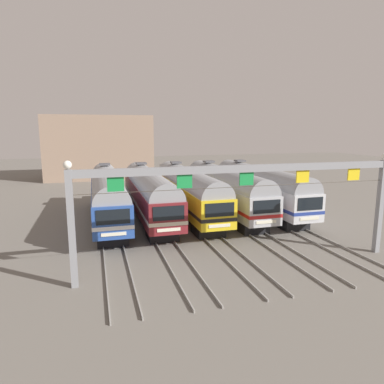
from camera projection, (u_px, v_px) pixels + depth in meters
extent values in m
plane|color=slate|center=(188.00, 216.00, 34.56)|extent=(160.00, 160.00, 0.00)
cube|color=gray|center=(98.00, 191.00, 48.36)|extent=(0.07, 70.00, 0.15)
cube|color=gray|center=(108.00, 191.00, 48.74)|extent=(0.07, 70.00, 0.15)
cube|color=gray|center=(126.00, 190.00, 49.40)|extent=(0.07, 70.00, 0.15)
cube|color=gray|center=(136.00, 189.00, 49.79)|extent=(0.07, 70.00, 0.15)
cube|color=gray|center=(153.00, 188.00, 50.44)|extent=(0.07, 70.00, 0.15)
cube|color=gray|center=(162.00, 188.00, 50.83)|extent=(0.07, 70.00, 0.15)
cube|color=gray|center=(178.00, 187.00, 51.48)|extent=(0.07, 70.00, 0.15)
cube|color=gray|center=(188.00, 187.00, 51.87)|extent=(0.07, 70.00, 0.15)
cube|color=gray|center=(203.00, 186.00, 52.52)|extent=(0.07, 70.00, 0.15)
cube|color=gray|center=(212.00, 186.00, 52.91)|extent=(0.07, 70.00, 0.15)
cube|color=#284C9E|center=(108.00, 199.00, 32.08)|extent=(2.85, 18.00, 2.35)
cube|color=white|center=(108.00, 202.00, 32.14)|extent=(2.88, 18.02, 0.28)
cylinder|color=gray|center=(107.00, 186.00, 31.87)|extent=(2.74, 17.64, 2.74)
cube|color=black|center=(113.00, 217.00, 23.46)|extent=(2.28, 0.06, 1.03)
cube|color=silver|center=(114.00, 234.00, 23.68)|extent=(1.71, 0.05, 0.24)
cube|color=black|center=(112.00, 236.00, 26.42)|extent=(2.28, 2.60, 1.05)
cube|color=black|center=(106.00, 203.00, 38.34)|extent=(2.28, 2.60, 1.05)
cube|color=#4C4C51|center=(105.00, 164.00, 36.37)|extent=(1.10, 1.10, 0.20)
cube|color=maroon|center=(149.00, 196.00, 33.12)|extent=(2.85, 18.00, 2.35)
cube|color=beige|center=(149.00, 200.00, 33.18)|extent=(2.88, 18.02, 0.28)
cylinder|color=gray|center=(149.00, 184.00, 32.91)|extent=(2.74, 17.64, 2.74)
cube|color=black|center=(169.00, 213.00, 24.50)|extent=(2.28, 0.06, 1.03)
cube|color=silver|center=(169.00, 230.00, 24.72)|extent=(1.71, 0.05, 0.24)
cube|color=black|center=(162.00, 232.00, 27.46)|extent=(2.28, 2.60, 1.05)
cube|color=black|center=(141.00, 201.00, 39.39)|extent=(2.28, 2.60, 1.05)
cube|color=#4C4C51|center=(141.00, 163.00, 37.41)|extent=(1.10, 1.10, 0.20)
cube|color=gold|center=(188.00, 194.00, 34.16)|extent=(2.85, 18.00, 2.35)
cube|color=black|center=(188.00, 198.00, 34.23)|extent=(2.88, 18.02, 0.28)
cylinder|color=gray|center=(188.00, 183.00, 33.95)|extent=(2.74, 17.64, 2.74)
cube|color=black|center=(220.00, 210.00, 25.54)|extent=(2.28, 0.06, 1.03)
cube|color=silver|center=(220.00, 226.00, 25.76)|extent=(1.71, 0.05, 0.24)
cube|color=black|center=(208.00, 228.00, 28.50)|extent=(2.28, 2.60, 1.05)
cube|color=black|center=(174.00, 199.00, 40.43)|extent=(2.28, 2.60, 1.05)
cube|color=#4C4C51|center=(176.00, 162.00, 38.45)|extent=(1.10, 1.10, 0.20)
cube|color=#B2B5BA|center=(224.00, 193.00, 35.20)|extent=(2.85, 18.00, 2.35)
cube|color=#B21E1E|center=(224.00, 196.00, 35.27)|extent=(2.88, 18.02, 0.28)
cylinder|color=gray|center=(225.00, 181.00, 35.00)|extent=(2.74, 17.64, 2.74)
cube|color=black|center=(267.00, 207.00, 26.58)|extent=(2.28, 0.06, 1.03)
cube|color=silver|center=(266.00, 222.00, 26.80)|extent=(1.71, 0.05, 0.24)
cube|color=black|center=(251.00, 225.00, 29.54)|extent=(2.28, 2.60, 1.05)
cube|color=black|center=(205.00, 197.00, 41.47)|extent=(2.28, 2.60, 1.05)
cube|color=#4C4C51|center=(209.00, 162.00, 39.49)|extent=(1.10, 1.10, 0.20)
cube|color=silver|center=(259.00, 191.00, 36.25)|extent=(2.85, 18.00, 2.35)
cube|color=navy|center=(259.00, 194.00, 36.31)|extent=(2.88, 18.02, 0.28)
cylinder|color=gray|center=(259.00, 180.00, 36.04)|extent=(2.74, 17.64, 2.74)
cube|color=black|center=(310.00, 204.00, 27.63)|extent=(2.28, 0.06, 1.03)
cube|color=silver|center=(309.00, 219.00, 27.84)|extent=(1.71, 0.05, 0.24)
cube|color=black|center=(291.00, 221.00, 30.59)|extent=(2.28, 2.60, 1.05)
cube|color=black|center=(235.00, 196.00, 42.51)|extent=(2.28, 2.60, 1.05)
cube|color=#4C4C51|center=(240.00, 161.00, 40.53)|extent=(1.10, 1.10, 0.20)
cube|color=gray|center=(72.00, 230.00, 18.47)|extent=(0.36, 0.36, 6.50)
cube|color=gray|center=(380.00, 207.00, 23.93)|extent=(0.36, 0.36, 6.50)
cube|color=gray|center=(247.00, 168.00, 20.67)|extent=(20.25, 0.32, 0.44)
cube|color=#198C3F|center=(116.00, 184.00, 18.70)|extent=(0.90, 0.08, 0.80)
cube|color=#198C3F|center=(184.00, 181.00, 19.74)|extent=(0.90, 0.08, 0.80)
cube|color=#198C3F|center=(247.00, 179.00, 20.78)|extent=(0.90, 0.08, 0.80)
cube|color=yellow|center=(303.00, 176.00, 21.82)|extent=(0.90, 0.08, 0.80)
cube|color=yellow|center=(354.00, 174.00, 22.86)|extent=(0.90, 0.08, 0.80)
sphere|color=white|center=(67.00, 165.00, 17.85)|extent=(0.44, 0.44, 0.44)
cylinder|color=#3F382D|center=(246.00, 187.00, 20.87)|extent=(20.25, 0.03, 0.03)
cube|color=gray|center=(99.00, 147.00, 61.89)|extent=(18.17, 10.00, 10.95)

